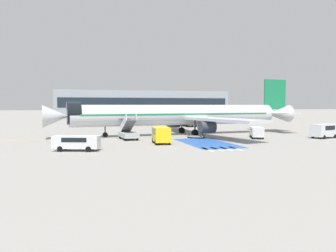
{
  "coord_description": "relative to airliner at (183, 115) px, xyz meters",
  "views": [
    {
      "loc": [
        -16.21,
        -56.24,
        5.27
      ],
      "look_at": [
        -1.91,
        -3.34,
        1.76
      ],
      "focal_mm": 35.0,
      "sensor_mm": 36.0,
      "label": 1
    }
  ],
  "objects": [
    {
      "name": "boarding_stairs_forward",
      "position": [
        -10.47,
        -5.38,
        -2.53
      ],
      "size": [
        2.66,
        5.39,
        3.95
      ],
      "rotation": [
        0.0,
        0.0,
        0.1
      ],
      "color": "#ADB2BA",
      "rests_on": "ground_plane"
    },
    {
      "name": "apron_walkway_bar_1",
      "position": [
        -1.86,
        -19.27,
        -3.51
      ],
      "size": [
        0.44,
        3.6,
        0.01
      ],
      "primitive_type": "cube",
      "color": "silver",
      "rests_on": "ground_plane"
    },
    {
      "name": "terminal_building",
      "position": [
        9.68,
        85.78,
        2.21
      ],
      "size": [
        74.5,
        12.1,
        11.44
      ],
      "color": "#89939E",
      "rests_on": "ground_plane"
    },
    {
      "name": "service_van_2",
      "position": [
        -18.04,
        -16.44,
        -2.44
      ],
      "size": [
        5.56,
        3.4,
        1.75
      ],
      "rotation": [
        0.0,
        0.0,
        1.26
      ],
      "color": "silver",
      "rests_on": "ground_plane"
    },
    {
      "name": "apron_walkway_bar_3",
      "position": [
        0.54,
        -19.27,
        -3.51
      ],
      "size": [
        0.44,
        3.6,
        0.01
      ],
      "primitive_type": "cube",
      "color": "silver",
      "rests_on": "ground_plane"
    },
    {
      "name": "ground_plane",
      "position": [
        -1.44,
        0.91,
        -3.52
      ],
      "size": [
        600.0,
        600.0,
        0.0
      ],
      "primitive_type": "plane",
      "color": "gray"
    },
    {
      "name": "airliner",
      "position": [
        0.0,
        0.0,
        0.0
      ],
      "size": [
        46.73,
        34.75,
        10.3
      ],
      "rotation": [
        0.0,
        0.0,
        1.67
      ],
      "color": "silver",
      "rests_on": "ground_plane"
    },
    {
      "name": "service_van_3",
      "position": [
        19.91,
        -11.7,
        -2.18
      ],
      "size": [
        4.93,
        3.24,
        2.24
      ],
      "rotation": [
        0.0,
        0.0,
        4.98
      ],
      "color": "silver",
      "rests_on": "ground_plane"
    },
    {
      "name": "fuel_tanker",
      "position": [
        8.33,
        22.42,
        -1.68
      ],
      "size": [
        2.8,
        9.14,
        3.62
      ],
      "rotation": [
        0.0,
        0.0,
        0.02
      ],
      "color": "#38383D",
      "rests_on": "ground_plane"
    },
    {
      "name": "service_van_1",
      "position": [
        9.84,
        -8.4,
        -2.45
      ],
      "size": [
        3.92,
        5.77,
        1.73
      ],
      "rotation": [
        0.0,
        0.0,
        2.71
      ],
      "color": "silver",
      "rests_on": "ground_plane"
    },
    {
      "name": "service_van_0",
      "position": [
        -6.93,
        -11.99,
        -2.17
      ],
      "size": [
        2.4,
        4.64,
        2.27
      ],
      "rotation": [
        0.0,
        0.0,
        3.05
      ],
      "color": "yellow",
      "rests_on": "ground_plane"
    },
    {
      "name": "apron_walkway_bar_2",
      "position": [
        -0.66,
        -19.27,
        -3.51
      ],
      "size": [
        0.44,
        3.6,
        0.01
      ],
      "primitive_type": "cube",
      "color": "silver",
      "rests_on": "ground_plane"
    },
    {
      "name": "ground_crew_0",
      "position": [
        -6.09,
        -4.83,
        -2.58
      ],
      "size": [
        0.44,
        0.48,
        1.64
      ],
      "rotation": [
        0.0,
        0.0,
        0.96
      ],
      "color": "black",
      "rests_on": "ground_plane"
    },
    {
      "name": "baggage_cart",
      "position": [
        0.27,
        -6.24,
        -3.26
      ],
      "size": [
        2.98,
        2.77,
        0.87
      ],
      "rotation": [
        0.0,
        0.0,
        4.06
      ],
      "color": "gray",
      "rests_on": "ground_plane"
    },
    {
      "name": "apron_walkway_bar_0",
      "position": [
        -3.06,
        -19.27,
        -3.51
      ],
      "size": [
        0.44,
        3.6,
        0.01
      ],
      "primitive_type": "cube",
      "color": "silver",
      "rests_on": "ground_plane"
    },
    {
      "name": "apron_leadline_yellow",
      "position": [
        -0.66,
        -0.07,
        -3.51
      ],
      "size": [
        81.01,
        8.2,
        0.01
      ],
      "primitive_type": "cube",
      "rotation": [
        0.0,
        0.0,
        1.67
      ],
      "color": "gold",
      "rests_on": "ground_plane"
    },
    {
      "name": "ground_crew_1",
      "position": [
        2.37,
        -3.79,
        -2.46
      ],
      "size": [
        0.4,
        0.49,
        1.83
      ],
      "rotation": [
        0.0,
        0.0,
        4.26
      ],
      "color": "#2D2D33",
      "rests_on": "ground_plane"
    },
    {
      "name": "apron_stand_patch_blue",
      "position": [
        -0.66,
        -13.07,
        -3.51
      ],
      "size": [
        6.08,
        13.0,
        0.01
      ],
      "primitive_type": "cube",
      "color": "#2856A8",
      "rests_on": "ground_plane"
    }
  ]
}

